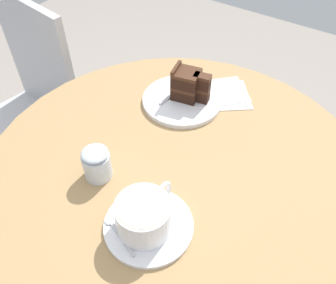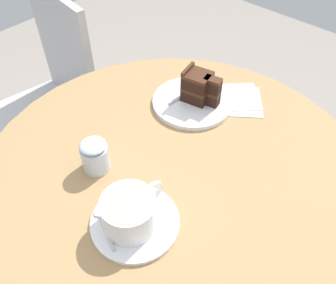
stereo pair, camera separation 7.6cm
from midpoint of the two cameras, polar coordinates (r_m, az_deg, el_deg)
cafe_table at (r=0.86m, az=-1.27°, el=-9.09°), size 0.85×0.85×0.72m
saucer at (r=0.68m, az=-6.41°, el=-13.37°), size 0.17×0.17×0.01m
coffee_cup at (r=0.65m, az=-7.26°, el=-11.81°), size 0.14×0.10×0.07m
teaspoon at (r=0.68m, az=-11.55°, el=-13.96°), size 0.04×0.09×0.00m
cake_plate at (r=0.92m, az=-0.11°, el=6.62°), size 0.20×0.20×0.01m
cake_slice at (r=0.90m, az=0.81°, el=9.05°), size 0.07×0.10×0.09m
fork at (r=0.95m, az=0.11°, el=8.72°), size 0.15×0.03×0.00m
napkin at (r=0.95m, az=6.86°, el=7.64°), size 0.18×0.17×0.00m
cafe_chair at (r=1.35m, az=-23.03°, el=5.10°), size 0.43×0.43×0.86m
sugar_pot at (r=0.75m, az=-14.25°, el=-3.47°), size 0.06×0.06×0.08m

